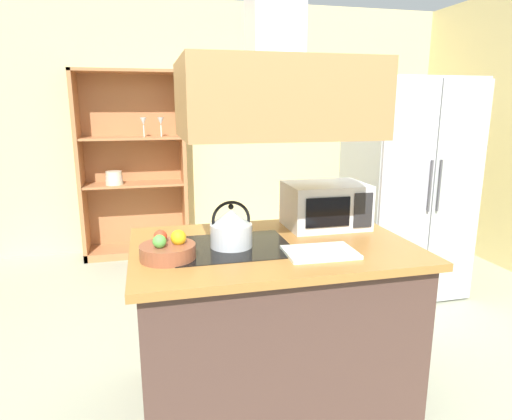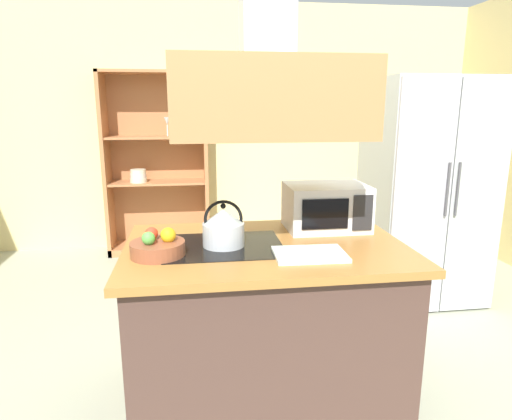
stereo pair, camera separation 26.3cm
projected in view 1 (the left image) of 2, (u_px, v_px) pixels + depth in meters
ground_plane at (252, 398)px, 2.50m from camera, size 7.80×7.80×0.00m
wall_back at (191, 128)px, 5.02m from camera, size 6.00×0.12×2.70m
kitchen_island at (271, 322)px, 2.42m from camera, size 1.44×0.97×0.90m
range_hood at (274, 75)px, 2.13m from camera, size 0.90×0.70×1.25m
refrigerator at (406, 189)px, 3.80m from camera, size 0.90×0.77×1.82m
dish_cabinet at (133, 176)px, 4.78m from camera, size 1.10×0.40×1.95m
kettle at (231, 228)px, 2.25m from camera, size 0.21×0.21×0.24m
cutting_board at (320, 252)px, 2.16m from camera, size 0.35×0.25×0.02m
microwave at (325, 205)px, 2.62m from camera, size 0.46×0.35×0.26m
fruit_bowl at (168, 250)px, 2.08m from camera, size 0.26×0.26×0.14m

